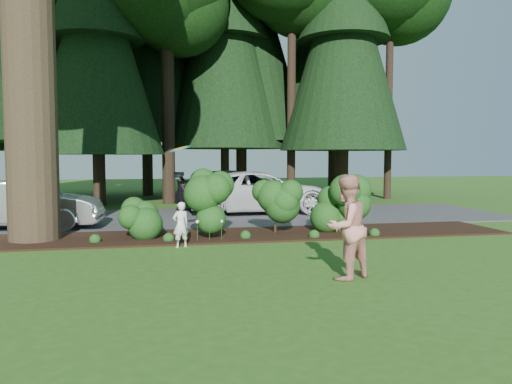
% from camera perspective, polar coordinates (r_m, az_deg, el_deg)
% --- Properties ---
extents(ground, '(80.00, 80.00, 0.00)m').
position_cam_1_polar(ground, '(10.25, -2.19, -7.92)').
color(ground, '#265317').
rests_on(ground, ground).
extents(mulch_bed, '(16.00, 2.50, 0.05)m').
position_cam_1_polar(mulch_bed, '(13.41, -4.44, -4.99)').
color(mulch_bed, black).
rests_on(mulch_bed, ground).
extents(driveway, '(22.00, 6.00, 0.03)m').
position_cam_1_polar(driveway, '(17.60, -6.13, -2.88)').
color(driveway, '#38383A').
rests_on(driveway, ground).
extents(shrub_row, '(6.53, 1.60, 1.61)m').
position_cam_1_polar(shrub_row, '(13.32, -1.11, -1.64)').
color(shrub_row, '#194114').
rests_on(shrub_row, ground).
extents(lily_cluster, '(0.69, 0.09, 0.57)m').
position_cam_1_polar(lily_cluster, '(12.47, -5.34, -3.49)').
color(lily_cluster, '#194114').
rests_on(lily_cluster, ground).
extents(tree_wall, '(25.66, 12.15, 17.09)m').
position_cam_1_polar(tree_wall, '(27.36, -7.57, 19.63)').
color(tree_wall, black).
rests_on(tree_wall, ground).
extents(car_silver_wagon, '(4.34, 1.72, 1.40)m').
position_cam_1_polar(car_silver_wagon, '(15.99, -24.81, -1.34)').
color(car_silver_wagon, silver).
rests_on(car_silver_wagon, driveway).
extents(car_white_suv, '(5.65, 2.67, 1.56)m').
position_cam_1_polar(car_white_suv, '(18.71, 0.55, -0.01)').
color(car_white_suv, silver).
rests_on(car_white_suv, driveway).
extents(car_dark_suv, '(5.51, 2.59, 1.55)m').
position_cam_1_polar(car_dark_suv, '(20.03, -1.64, 0.25)').
color(car_dark_suv, black).
rests_on(car_dark_suv, driveway).
extents(child, '(0.46, 0.37, 1.08)m').
position_cam_1_polar(child, '(11.82, -8.59, -3.72)').
color(child, white).
rests_on(child, ground).
extents(adult, '(1.10, 1.01, 1.82)m').
position_cam_1_polar(adult, '(8.79, 10.27, -3.96)').
color(adult, red).
rests_on(adult, ground).
extents(frisbee, '(0.51, 0.52, 0.19)m').
position_cam_1_polar(frisbee, '(11.80, -8.72, 4.92)').
color(frisbee, '#176982').
rests_on(frisbee, ground).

